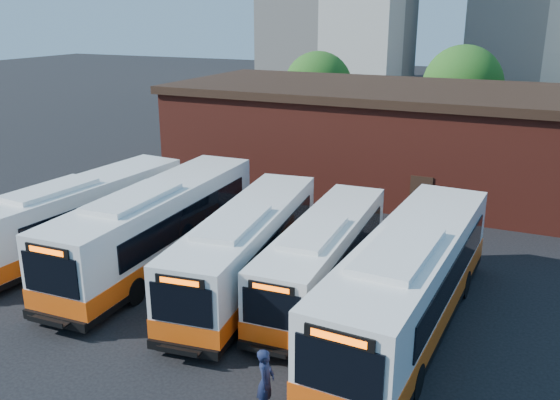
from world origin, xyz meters
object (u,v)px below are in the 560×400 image
at_px(bus_east, 409,286).
at_px(transit_worker, 266,382).
at_px(bus_farwest, 80,217).
at_px(bus_mideast, 324,259).
at_px(bus_midwest, 247,251).
at_px(bus_west, 158,229).

distance_m(bus_east, transit_worker, 6.76).
height_order(bus_farwest, bus_mideast, bus_farwest).
height_order(bus_mideast, bus_east, bus_east).
relative_size(bus_east, transit_worker, 6.97).
relative_size(bus_mideast, transit_worker, 5.76).
bearing_deg(bus_mideast, bus_east, -26.53).
distance_m(bus_farwest, bus_midwest, 9.13).
bearing_deg(transit_worker, bus_east, -33.48).
relative_size(bus_farwest, bus_east, 0.91).
bearing_deg(bus_midwest, bus_west, 169.47).
xyz_separation_m(bus_midwest, bus_mideast, (3.07, 0.76, -0.12)).
height_order(bus_midwest, transit_worker, bus_midwest).
height_order(bus_midwest, bus_east, bus_east).
bearing_deg(bus_mideast, bus_west, -179.22).
distance_m(bus_midwest, transit_worker, 8.33).
height_order(bus_mideast, transit_worker, bus_mideast).
xyz_separation_m(bus_east, transit_worker, (-2.57, -6.21, -0.71)).
bearing_deg(bus_east, transit_worker, -109.63).
bearing_deg(bus_farwest, bus_west, 4.54).
height_order(bus_east, transit_worker, bus_east).
distance_m(bus_west, bus_east, 11.53).
relative_size(bus_west, bus_midwest, 1.09).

